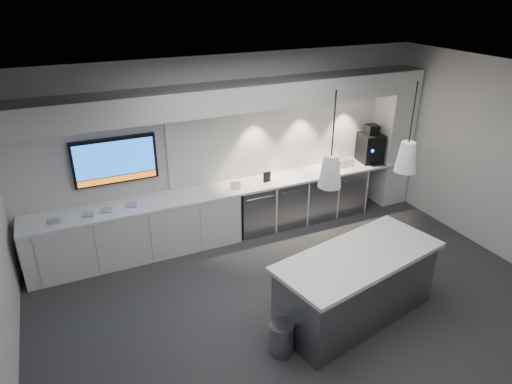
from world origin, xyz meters
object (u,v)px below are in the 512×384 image
island (356,285)px  bin (282,338)px  wall_tv (115,161)px  coffee_machine (370,147)px

island → bin: size_ratio=5.80×
wall_tv → coffee_machine: bearing=-3.1°
island → coffee_machine: (2.17, 2.66, 0.72)m
island → bin: island is taller
wall_tv → bin: wall_tv is taller
wall_tv → coffee_machine: size_ratio=1.76×
wall_tv → bin: 3.61m
wall_tv → island: size_ratio=0.53×
wall_tv → island: bearing=-50.2°
wall_tv → coffee_machine: 4.61m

